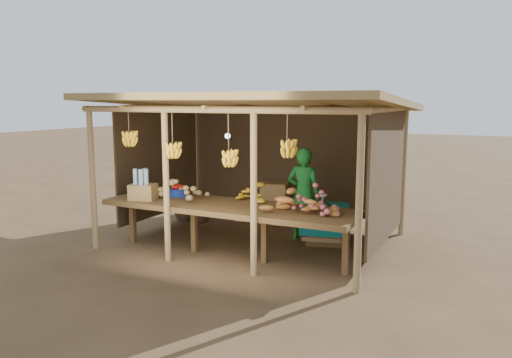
% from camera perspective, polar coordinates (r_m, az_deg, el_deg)
% --- Properties ---
extents(ground, '(60.00, 60.00, 0.00)m').
position_cam_1_polar(ground, '(8.40, 0.00, -7.09)').
color(ground, brown).
rests_on(ground, ground).
extents(stall_structure, '(4.70, 3.50, 2.43)m').
position_cam_1_polar(stall_structure, '(8.03, -0.34, 6.02)').
color(stall_structure, '#A58555').
rests_on(stall_structure, ground).
extents(counter, '(3.90, 1.05, 0.80)m').
position_cam_1_polar(counter, '(7.41, -3.23, -3.40)').
color(counter, brown).
rests_on(counter, ground).
extents(potato_heap, '(1.06, 0.82, 0.36)m').
position_cam_1_polar(potato_heap, '(7.88, -8.66, -0.94)').
color(potato_heap, '#9B8150').
rests_on(potato_heap, counter).
extents(sweet_potato_heap, '(1.12, 0.85, 0.36)m').
position_cam_1_polar(sweet_potato_heap, '(6.90, 5.18, -2.30)').
color(sweet_potato_heap, '#AE6C2C').
rests_on(sweet_potato_heap, counter).
extents(onion_heap, '(0.94, 0.78, 0.36)m').
position_cam_1_polar(onion_heap, '(6.91, 6.46, -2.31)').
color(onion_heap, '#CC636C').
rests_on(onion_heap, counter).
extents(banana_pile, '(0.59, 0.45, 0.34)m').
position_cam_1_polar(banana_pile, '(7.62, -0.37, -1.25)').
color(banana_pile, yellow).
rests_on(banana_pile, counter).
extents(tomato_basin, '(0.35, 0.35, 0.18)m').
position_cam_1_polar(tomato_basin, '(8.14, -8.86, -1.40)').
color(tomato_basin, navy).
rests_on(tomato_basin, counter).
extents(bottle_box, '(0.45, 0.40, 0.49)m').
position_cam_1_polar(bottle_box, '(7.91, -12.79, -0.99)').
color(bottle_box, '#9A7845').
rests_on(bottle_box, counter).
extents(vendor, '(0.59, 0.40, 1.56)m').
position_cam_1_polar(vendor, '(8.34, 5.46, -1.74)').
color(vendor, '#197228').
rests_on(vendor, ground).
extents(tarp_crate, '(0.82, 0.75, 0.83)m').
position_cam_1_polar(tarp_crate, '(8.29, 8.10, -4.96)').
color(tarp_crate, brown).
rests_on(tarp_crate, ground).
extents(carton_stack, '(1.08, 0.47, 0.78)m').
position_cam_1_polar(carton_stack, '(9.53, 1.15, -3.05)').
color(carton_stack, '#9A7845').
rests_on(carton_stack, ground).
extents(burlap_sacks, '(0.74, 0.39, 0.53)m').
position_cam_1_polar(burlap_sacks, '(9.80, -7.33, -3.47)').
color(burlap_sacks, '#463520').
rests_on(burlap_sacks, ground).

